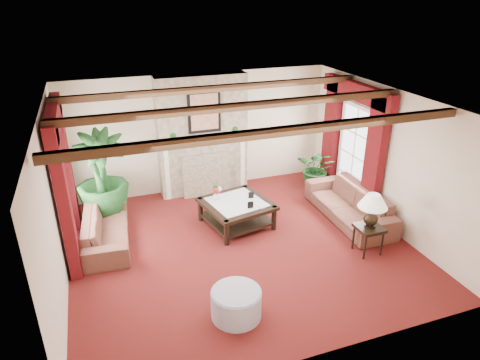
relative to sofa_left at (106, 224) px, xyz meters
name	(u,v)px	position (x,y,z in m)	size (l,w,h in m)	color
floor	(241,246)	(2.31, -0.98, -0.39)	(6.00, 6.00, 0.00)	#4D0D0F
ceiling	(241,103)	(2.31, -0.98, 2.31)	(6.00, 6.00, 0.00)	white
back_wall	(200,133)	(2.31, 1.77, 0.96)	(6.00, 0.02, 2.70)	beige
left_wall	(54,207)	(-0.69, -0.98, 0.96)	(0.02, 5.50, 2.70)	beige
right_wall	(387,159)	(5.31, -0.98, 0.96)	(0.02, 5.50, 2.70)	beige
ceiling_beams	(241,106)	(2.31, -0.98, 2.25)	(6.00, 3.00, 0.12)	#371F11
fireplace	(200,74)	(2.31, 1.57, 2.31)	(2.00, 0.52, 2.70)	tan
french_door_left	(49,138)	(-0.66, 0.02, 1.74)	(0.10, 1.10, 2.16)	white
french_door_right	(360,107)	(5.28, 0.02, 1.74)	(0.10, 1.10, 2.16)	white
curtains_left	(52,112)	(-0.55, 0.02, 2.16)	(0.20, 2.40, 2.55)	#49090B
curtains_right	(358,87)	(5.17, 0.02, 2.16)	(0.20, 2.40, 2.55)	#49090B
sofa_left	(106,224)	(0.00, 0.00, 0.00)	(0.73, 2.03, 0.78)	#370F17
sofa_right	(350,199)	(4.75, -0.72, 0.05)	(0.69, 2.27, 0.89)	#370F17
potted_palm	(104,195)	(0.04, 0.96, 0.13)	(1.12, 1.90, 1.04)	black
small_plant	(317,173)	(4.85, 0.82, -0.01)	(1.31, 1.31, 0.76)	black
coffee_table	(237,213)	(2.49, -0.20, -0.14)	(1.23, 1.23, 0.50)	black
side_table	(368,239)	(4.39, -1.90, -0.13)	(0.44, 0.44, 0.52)	black
ottoman	(236,304)	(1.63, -2.68, -0.17)	(0.73, 0.73, 0.43)	gray
table_lamp	(372,210)	(4.39, -1.90, 0.46)	(0.51, 0.51, 0.65)	black
flower_vase	(217,195)	(2.18, 0.06, 0.20)	(0.22, 0.23, 0.17)	silver
book	(256,199)	(2.80, -0.49, 0.27)	(0.23, 0.08, 0.31)	black
photo_frame_a	(250,205)	(2.66, -0.54, 0.19)	(0.11, 0.02, 0.15)	black
photo_frame_b	(251,195)	(2.82, -0.14, 0.18)	(0.11, 0.02, 0.14)	black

